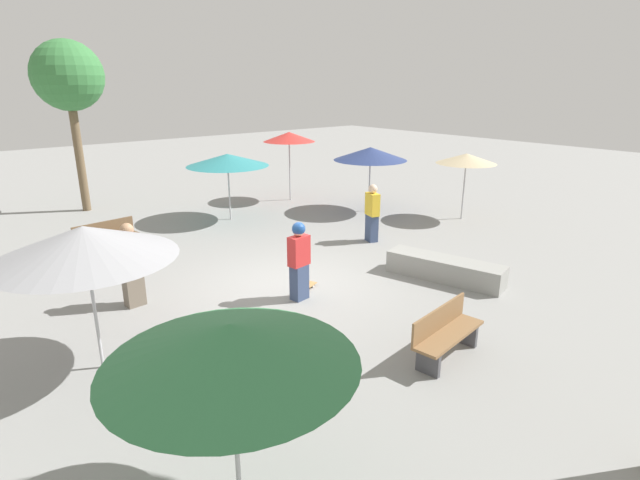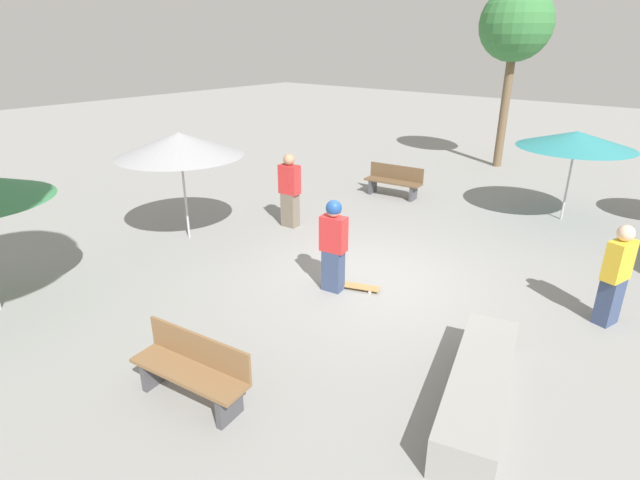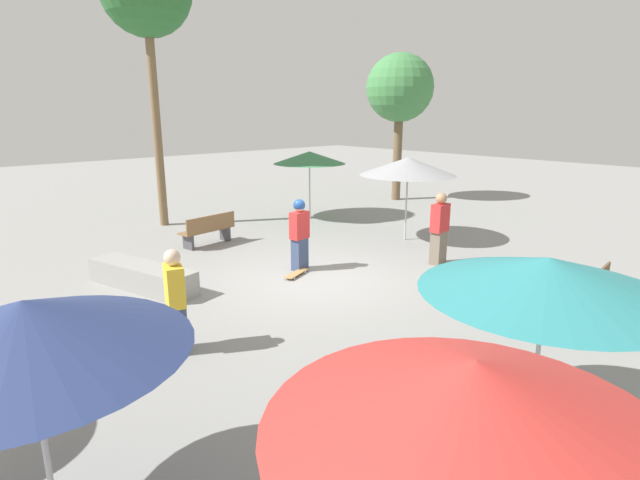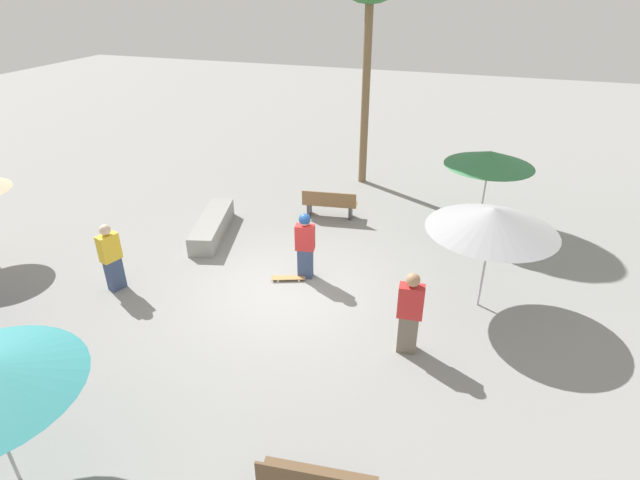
{
  "view_description": "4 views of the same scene",
  "coord_description": "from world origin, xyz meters",
  "px_view_note": "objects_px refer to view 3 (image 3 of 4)",
  "views": [
    {
      "loc": [
        6.01,
        8.35,
        4.34
      ],
      "look_at": [
        -0.01,
        1.08,
        1.33
      ],
      "focal_mm": 28.0,
      "sensor_mm": 36.0,
      "label": 1
    },
    {
      "loc": [
        -4.58,
        6.95,
        4.18
      ],
      "look_at": [
        0.44,
        0.83,
        0.93
      ],
      "focal_mm": 28.0,
      "sensor_mm": 36.0,
      "label": 2
    },
    {
      "loc": [
        -6.86,
        -7.76,
        3.61
      ],
      "look_at": [
        0.65,
        0.46,
        0.69
      ],
      "focal_mm": 28.0,
      "sensor_mm": 36.0,
      "label": 3
    },
    {
      "loc": [
        3.76,
        -8.87,
        6.46
      ],
      "look_at": [
        0.68,
        0.47,
        1.19
      ],
      "focal_mm": 28.0,
      "sensor_mm": 36.0,
      "label": 4
    }
  ],
  "objects_px": {
    "skater_main": "(299,232)",
    "palm_tree_center_right": "(400,89)",
    "shade_umbrella_grey": "(408,166)",
    "bystander_far": "(176,302)",
    "concrete_ledge": "(142,276)",
    "bench_near": "(208,230)",
    "shade_umbrella_green": "(310,158)",
    "skateboard": "(296,273)",
    "bench_far": "(587,292)",
    "bystander_watching": "(439,229)",
    "shade_umbrella_red": "(473,398)",
    "shade_umbrella_navy": "(26,327)",
    "shade_umbrella_teal": "(547,275)"
  },
  "relations": [
    {
      "from": "skater_main",
      "to": "palm_tree_center_right",
      "type": "bearing_deg",
      "value": -162.18
    },
    {
      "from": "shade_umbrella_grey",
      "to": "bystander_far",
      "type": "bearing_deg",
      "value": -166.4
    },
    {
      "from": "concrete_ledge",
      "to": "bystander_far",
      "type": "bearing_deg",
      "value": -103.9
    },
    {
      "from": "bench_near",
      "to": "bystander_far",
      "type": "height_order",
      "value": "bystander_far"
    },
    {
      "from": "shade_umbrella_green",
      "to": "skateboard",
      "type": "bearing_deg",
      "value": -134.1
    },
    {
      "from": "bench_far",
      "to": "shade_umbrella_green",
      "type": "bearing_deg",
      "value": 73.51
    },
    {
      "from": "shade_umbrella_grey",
      "to": "bystander_watching",
      "type": "bearing_deg",
      "value": -122.34
    },
    {
      "from": "skater_main",
      "to": "bystander_far",
      "type": "bearing_deg",
      "value": 16.03
    },
    {
      "from": "concrete_ledge",
      "to": "shade_umbrella_green",
      "type": "relative_size",
      "value": 1.15
    },
    {
      "from": "shade_umbrella_red",
      "to": "palm_tree_center_right",
      "type": "bearing_deg",
      "value": 40.04
    },
    {
      "from": "concrete_ledge",
      "to": "shade_umbrella_red",
      "type": "bearing_deg",
      "value": -103.3
    },
    {
      "from": "concrete_ledge",
      "to": "shade_umbrella_green",
      "type": "xyz_separation_m",
      "value": [
        7.05,
        2.77,
        1.82
      ]
    },
    {
      "from": "bench_far",
      "to": "bystander_watching",
      "type": "distance_m",
      "value": 3.68
    },
    {
      "from": "shade_umbrella_green",
      "to": "bench_far",
      "type": "bearing_deg",
      "value": -100.17
    },
    {
      "from": "shade_umbrella_navy",
      "to": "shade_umbrella_green",
      "type": "bearing_deg",
      "value": 39.35
    },
    {
      "from": "skateboard",
      "to": "concrete_ledge",
      "type": "distance_m",
      "value": 3.27
    },
    {
      "from": "bench_far",
      "to": "shade_umbrella_teal",
      "type": "xyz_separation_m",
      "value": [
        -4.22,
        -0.97,
        1.53
      ]
    },
    {
      "from": "concrete_ledge",
      "to": "shade_umbrella_grey",
      "type": "distance_m",
      "value": 7.54
    },
    {
      "from": "skater_main",
      "to": "shade_umbrella_green",
      "type": "xyz_separation_m",
      "value": [
        3.84,
        4.03,
        1.18
      ]
    },
    {
      "from": "bench_near",
      "to": "bystander_far",
      "type": "bearing_deg",
      "value": -132.24
    },
    {
      "from": "shade_umbrella_red",
      "to": "palm_tree_center_right",
      "type": "height_order",
      "value": "palm_tree_center_right"
    },
    {
      "from": "concrete_ledge",
      "to": "shade_umbrella_green",
      "type": "distance_m",
      "value": 7.79
    },
    {
      "from": "shade_umbrella_teal",
      "to": "bystander_watching",
      "type": "height_order",
      "value": "shade_umbrella_teal"
    },
    {
      "from": "bench_near",
      "to": "shade_umbrella_green",
      "type": "xyz_separation_m",
      "value": [
        4.28,
        0.68,
        1.65
      ]
    },
    {
      "from": "skater_main",
      "to": "shade_umbrella_red",
      "type": "distance_m",
      "value": 9.28
    },
    {
      "from": "shade_umbrella_red",
      "to": "palm_tree_center_right",
      "type": "relative_size",
      "value": 0.44
    },
    {
      "from": "skater_main",
      "to": "shade_umbrella_green",
      "type": "relative_size",
      "value": 0.7
    },
    {
      "from": "bench_far",
      "to": "shade_umbrella_grey",
      "type": "bearing_deg",
      "value": 65.15
    },
    {
      "from": "skater_main",
      "to": "shade_umbrella_teal",
      "type": "height_order",
      "value": "shade_umbrella_teal"
    },
    {
      "from": "skater_main",
      "to": "palm_tree_center_right",
      "type": "relative_size",
      "value": 0.29
    },
    {
      "from": "palm_tree_center_right",
      "to": "bench_far",
      "type": "bearing_deg",
      "value": -124.43
    },
    {
      "from": "shade_umbrella_green",
      "to": "concrete_ledge",
      "type": "bearing_deg",
      "value": -158.6
    },
    {
      "from": "bench_far",
      "to": "shade_umbrella_red",
      "type": "xyz_separation_m",
      "value": [
        -7.42,
        -2.0,
        1.95
      ]
    },
    {
      "from": "shade_umbrella_navy",
      "to": "palm_tree_center_right",
      "type": "relative_size",
      "value": 0.43
    },
    {
      "from": "skateboard",
      "to": "concrete_ledge",
      "type": "bearing_deg",
      "value": -48.77
    },
    {
      "from": "shade_umbrella_grey",
      "to": "bystander_far",
      "type": "xyz_separation_m",
      "value": [
        -7.99,
        -1.93,
        -1.28
      ]
    },
    {
      "from": "skateboard",
      "to": "bystander_far",
      "type": "distance_m",
      "value": 4.04
    },
    {
      "from": "shade_umbrella_grey",
      "to": "palm_tree_center_right",
      "type": "relative_size",
      "value": 0.46
    },
    {
      "from": "bench_far",
      "to": "bystander_far",
      "type": "xyz_separation_m",
      "value": [
        -6.12,
        3.65,
        0.39
      ]
    },
    {
      "from": "shade_umbrella_red",
      "to": "bystander_watching",
      "type": "xyz_separation_m",
      "value": [
        8.03,
        5.6,
        -1.52
      ]
    },
    {
      "from": "shade_umbrella_navy",
      "to": "bystander_watching",
      "type": "distance_m",
      "value": 9.54
    },
    {
      "from": "shade_umbrella_red",
      "to": "bystander_far",
      "type": "bearing_deg",
      "value": 77.03
    },
    {
      "from": "concrete_ledge",
      "to": "bench_near",
      "type": "relative_size",
      "value": 1.67
    },
    {
      "from": "bench_far",
      "to": "skater_main",
      "type": "bearing_deg",
      "value": 104.93
    },
    {
      "from": "skater_main",
      "to": "shade_umbrella_grey",
      "type": "distance_m",
      "value": 4.18
    },
    {
      "from": "shade_umbrella_green",
      "to": "shade_umbrella_teal",
      "type": "relative_size",
      "value": 0.91
    },
    {
      "from": "bench_far",
      "to": "shade_umbrella_navy",
      "type": "relative_size",
      "value": 0.66
    },
    {
      "from": "shade_umbrella_green",
      "to": "shade_umbrella_red",
      "type": "bearing_deg",
      "value": -128.38
    },
    {
      "from": "shade_umbrella_teal",
      "to": "palm_tree_center_right",
      "type": "relative_size",
      "value": 0.46
    },
    {
      "from": "bystander_watching",
      "to": "bystander_far",
      "type": "height_order",
      "value": "bystander_watching"
    }
  ]
}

